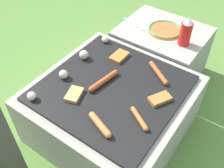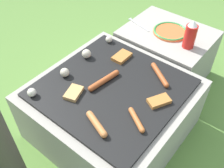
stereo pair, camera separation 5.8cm
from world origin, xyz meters
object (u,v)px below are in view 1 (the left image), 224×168
plate_colorful (165,30)px  fork_utensil (132,23)px  condiment_bottle (186,32)px  sausage_front_center (104,81)px

plate_colorful → fork_utensil: (-0.05, 0.22, -0.01)m
fork_utensil → condiment_bottle: bearing=-92.2°
condiment_bottle → sausage_front_center: bearing=161.0°
condiment_bottle → fork_utensil: size_ratio=0.93×
plate_colorful → condiment_bottle: bearing=-112.9°
condiment_bottle → fork_utensil: condiment_bottle is taller
plate_colorful → condiment_bottle: condiment_bottle is taller
plate_colorful → condiment_bottle: (-0.07, -0.16, 0.08)m
sausage_front_center → plate_colorful: (0.63, -0.03, -0.01)m
sausage_front_center → condiment_bottle: size_ratio=1.14×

